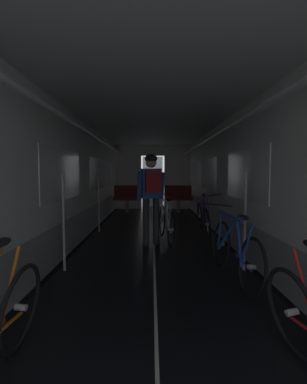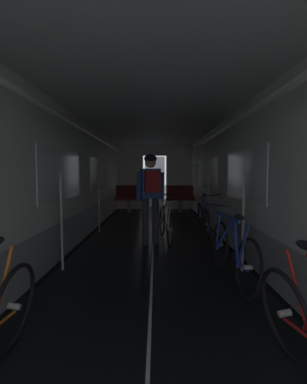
{
  "view_description": "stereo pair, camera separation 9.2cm",
  "coord_description": "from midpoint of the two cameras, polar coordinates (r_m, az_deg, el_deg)",
  "views": [
    {
      "loc": [
        -0.04,
        -1.78,
        1.37
      ],
      "look_at": [
        0.0,
        4.29,
        0.97
      ],
      "focal_mm": 26.19,
      "sensor_mm": 36.0,
      "label": 1
    },
    {
      "loc": [
        0.06,
        -1.78,
        1.37
      ],
      "look_at": [
        0.0,
        4.29,
        0.97
      ],
      "focal_mm": 26.19,
      "sensor_mm": 36.0,
      "label": 2
    }
  ],
  "objects": [
    {
      "name": "bicycle_white_in_aisle",
      "position": [
        5.67,
        2.99,
        -6.21
      ],
      "size": [
        0.45,
        1.69,
        0.94
      ],
      "color": "black",
      "rests_on": "ground"
    },
    {
      "name": "bicycle_blue",
      "position": [
        3.81,
        16.27,
        -11.4
      ],
      "size": [
        0.46,
        1.69,
        0.95
      ],
      "color": "black",
      "rests_on": "ground"
    },
    {
      "name": "ground_plane",
      "position": [
        2.24,
        0.21,
        -33.82
      ],
      "size": [
        60.0,
        60.0,
        0.0
      ],
      "primitive_type": "plane",
      "color": "black"
    },
    {
      "name": "train_car_shell",
      "position": [
        5.39,
        0.43,
        7.3
      ],
      "size": [
        3.14,
        12.34,
        2.57
      ],
      "color": "black",
      "rests_on": "ground"
    },
    {
      "name": "bench_seat_far_left",
      "position": [
        9.93,
        -4.75,
        -0.83
      ],
      "size": [
        0.98,
        0.51,
        0.95
      ],
      "color": "gray",
      "rests_on": "ground"
    },
    {
      "name": "bench_seat_far_right",
      "position": [
        9.92,
        5.65,
        -0.84
      ],
      "size": [
        0.98,
        0.51,
        0.95
      ],
      "color": "gray",
      "rests_on": "ground"
    },
    {
      "name": "bicycle_purple",
      "position": [
        6.41,
        10.62,
        -5.12
      ],
      "size": [
        0.44,
        1.69,
        0.95
      ],
      "color": "black",
      "rests_on": "ground"
    },
    {
      "name": "person_cyclist_aisle",
      "position": [
        5.32,
        -0.07,
        0.6
      ],
      "size": [
        0.56,
        0.45,
        1.73
      ],
      "color": "#2D2D33",
      "rests_on": "ground"
    }
  ]
}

